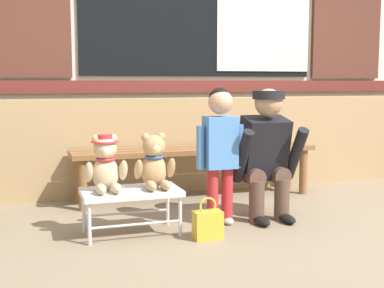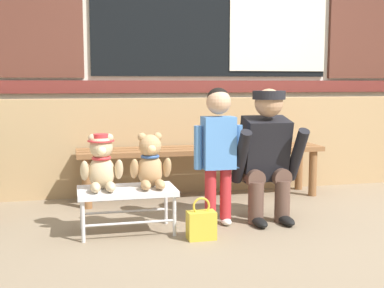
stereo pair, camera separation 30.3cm
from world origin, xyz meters
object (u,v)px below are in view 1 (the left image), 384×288
teddy_bear_with_hat (106,164)px  handbag_on_ground (208,224)px  small_display_bench (131,194)px  adult_crouching (266,153)px  wooden_bench_long (195,155)px  child_standing (220,141)px  teddy_bear_plain (154,163)px

teddy_bear_with_hat → handbag_on_ground: 0.76m
teddy_bear_with_hat → small_display_bench: bearing=-0.8°
small_display_bench → adult_crouching: (1.02, 0.08, 0.21)m
teddy_bear_with_hat → handbag_on_ground: bearing=-23.0°
teddy_bear_with_hat → handbag_on_ground: teddy_bear_with_hat is taller
wooden_bench_long → adult_crouching: (0.28, -0.78, 0.11)m
wooden_bench_long → teddy_bear_with_hat: bearing=-136.1°
wooden_bench_long → child_standing: child_standing is taller
wooden_bench_long → small_display_bench: bearing=-130.4°
handbag_on_ground → small_display_bench: bearing=150.2°
wooden_bench_long → adult_crouching: 0.84m
teddy_bear_plain → wooden_bench_long: bearing=56.3°
handbag_on_ground → teddy_bear_with_hat: bearing=157.0°
adult_crouching → teddy_bear_plain: bearing=-174.4°
wooden_bench_long → handbag_on_ground: 1.19m
teddy_bear_with_hat → adult_crouching: (1.18, 0.08, 0.01)m
child_standing → handbag_on_ground: size_ratio=3.52×
wooden_bench_long → child_standing: bearing=-96.8°
wooden_bench_long → child_standing: (-0.10, -0.83, 0.22)m
wooden_bench_long → handbag_on_ground: size_ratio=7.72×
small_display_bench → child_standing: 0.72m
wooden_bench_long → teddy_bear_with_hat: teddy_bear_with_hat is taller
small_display_bench → teddy_bear_with_hat: size_ratio=1.76×
small_display_bench → teddy_bear_plain: bearing=0.5°
handbag_on_ground → wooden_bench_long: bearing=75.2°
teddy_bear_with_hat → handbag_on_ground: (0.60, -0.26, -0.38)m
teddy_bear_with_hat → child_standing: child_standing is taller
small_display_bench → adult_crouching: adult_crouching is taller
teddy_bear_with_hat → wooden_bench_long: bearing=43.9°
child_standing → adult_crouching: (0.38, 0.04, -0.11)m
small_display_bench → handbag_on_ground: 0.54m
teddy_bear_plain → handbag_on_ground: size_ratio=1.34×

